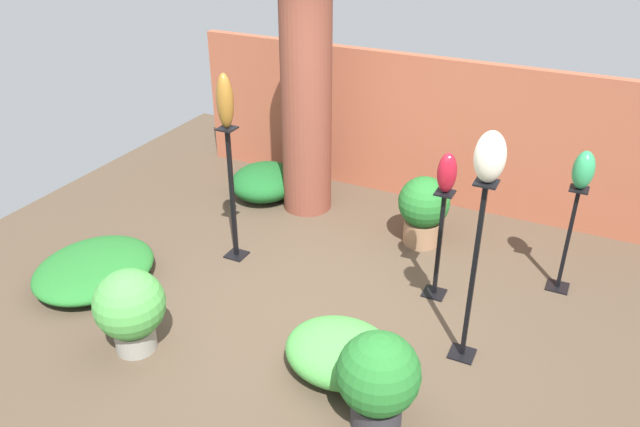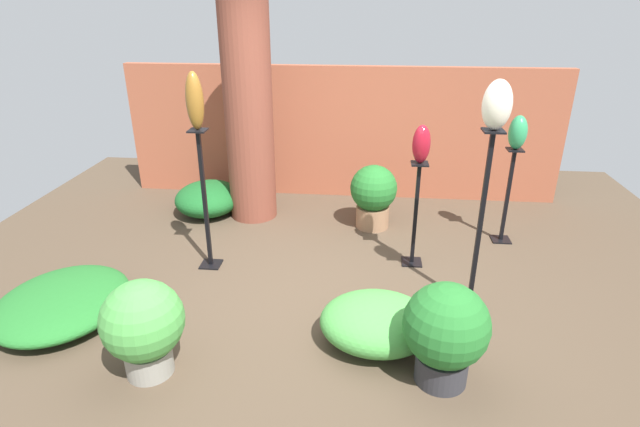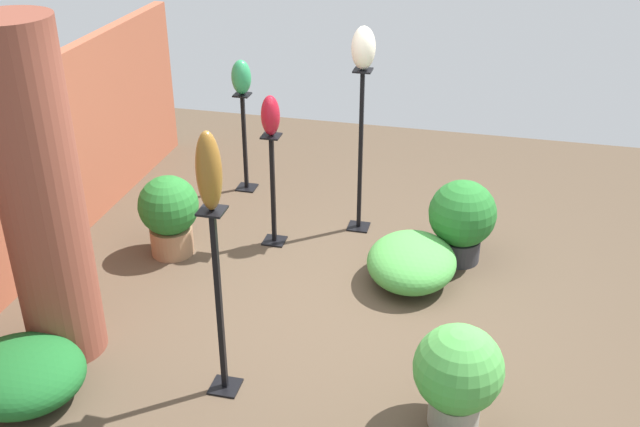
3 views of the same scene
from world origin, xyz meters
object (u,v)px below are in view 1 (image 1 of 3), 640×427
at_px(pedestal_ivory, 472,281).
at_px(potted_plant_front_right, 378,378).
at_px(art_vase_bronze, 225,101).
at_px(pedestal_bronze, 232,200).
at_px(art_vase_jade, 583,170).
at_px(art_vase_ivory, 490,157).
at_px(potted_plant_near_pillar, 424,208).
at_px(pedestal_ruby, 439,250).
at_px(brick_pillar, 306,106).
at_px(potted_plant_mid_right, 130,308).
at_px(art_vase_ruby, 447,173).
at_px(pedestal_jade, 567,244).

xyz_separation_m(pedestal_ivory, potted_plant_front_right, (-0.37, -0.97, -0.31)).
bearing_deg(art_vase_bronze, pedestal_bronze, 0.00).
relative_size(art_vase_jade, potted_plant_front_right, 0.46).
bearing_deg(art_vase_ivory, potted_plant_near_pillar, 118.87).
relative_size(pedestal_ruby, art_vase_jade, 3.05).
relative_size(brick_pillar, potted_plant_mid_right, 3.36).
height_order(art_vase_bronze, potted_plant_front_right, art_vase_bronze).
xyz_separation_m(art_vase_ruby, potted_plant_near_pillar, (-0.40, 0.84, -0.83)).
relative_size(pedestal_ivory, art_vase_jade, 4.48).
bearing_deg(pedestal_ivory, art_vase_jade, 66.63).
xyz_separation_m(pedestal_bronze, potted_plant_mid_right, (0.03, -1.56, -0.23)).
distance_m(art_vase_jade, art_vase_ruby, 1.19).
distance_m(art_vase_jade, potted_plant_front_right, 2.61).
relative_size(pedestal_ruby, potted_plant_mid_right, 1.46).
bearing_deg(potted_plant_front_right, pedestal_jade, 67.71).
relative_size(pedestal_ruby, art_vase_ivory, 2.82).
height_order(pedestal_bronze, potted_plant_near_pillar, pedestal_bronze).
distance_m(brick_pillar, art_vase_bronze, 1.36).
height_order(art_vase_ruby, potted_plant_near_pillar, art_vase_ruby).
distance_m(pedestal_bronze, art_vase_ruby, 2.12).
bearing_deg(art_vase_bronze, potted_plant_near_pillar, 33.89).
xyz_separation_m(pedestal_ivory, art_vase_jade, (0.57, 1.32, 0.49)).
bearing_deg(art_vase_jade, art_vase_ruby, -149.07).
relative_size(art_vase_ruby, potted_plant_near_pillar, 0.48).
bearing_deg(art_vase_ivory, art_vase_bronze, 169.36).
bearing_deg(potted_plant_front_right, brick_pillar, 125.40).
bearing_deg(potted_plant_near_pillar, art_vase_ruby, -64.33).
height_order(pedestal_bronze, potted_plant_front_right, pedestal_bronze).
height_order(pedestal_ivory, potted_plant_near_pillar, pedestal_ivory).
height_order(art_vase_jade, art_vase_bronze, art_vase_bronze).
xyz_separation_m(pedestal_ruby, art_vase_ivory, (0.45, -0.71, 1.27)).
height_order(potted_plant_mid_right, potted_plant_near_pillar, potted_plant_near_pillar).
height_order(pedestal_ivory, art_vase_bronze, art_vase_bronze).
bearing_deg(pedestal_ruby, art_vase_ruby, 0.00).
relative_size(pedestal_bronze, potted_plant_mid_right, 1.91).
xyz_separation_m(pedestal_ivory, art_vase_ivory, (0.00, 0.00, 1.02)).
height_order(art_vase_ruby, potted_plant_front_right, art_vase_ruby).
bearing_deg(potted_plant_near_pillar, pedestal_ruby, -64.33).
height_order(potted_plant_near_pillar, potted_plant_front_right, potted_plant_front_right).
xyz_separation_m(art_vase_ivory, potted_plant_front_right, (-0.37, -0.97, -1.33)).
height_order(pedestal_ruby, art_vase_jade, art_vase_jade).
height_order(pedestal_ivory, art_vase_ivory, art_vase_ivory).
bearing_deg(pedestal_jade, potted_plant_near_pillar, 170.96).
xyz_separation_m(pedestal_ruby, art_vase_bronze, (-2.02, -0.25, 1.16)).
relative_size(art_vase_jade, potted_plant_mid_right, 0.48).
xyz_separation_m(art_vase_ivory, potted_plant_near_pillar, (-0.85, 1.55, -1.34)).
bearing_deg(potted_plant_front_right, art_vase_bronze, 145.54).
relative_size(brick_pillar, art_vase_ruby, 6.82).
distance_m(art_vase_ivory, art_vase_ruby, 0.98).
xyz_separation_m(art_vase_bronze, potted_plant_near_pillar, (1.61, 1.08, -1.23)).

